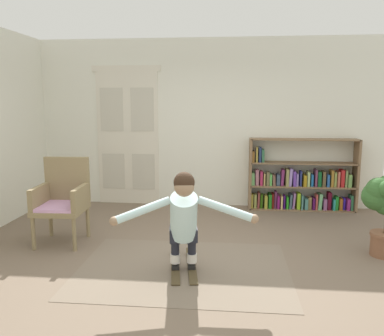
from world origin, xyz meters
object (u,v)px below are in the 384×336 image
object	(u,v)px
skis_pair	(183,266)
person_skier	(184,215)
bookshelf	(300,183)
wicker_chair	(63,198)
potted_plant	(381,206)

from	to	relation	value
skis_pair	person_skier	world-z (taller)	person_skier
bookshelf	skis_pair	bearing A→B (deg)	-123.11
skis_pair	bookshelf	bearing A→B (deg)	56.89
wicker_chair	person_skier	size ratio (longest dim) A/B	0.77
bookshelf	skis_pair	distance (m)	3.12
wicker_chair	potted_plant	bearing A→B (deg)	-0.98
bookshelf	wicker_chair	world-z (taller)	bookshelf
bookshelf	potted_plant	distance (m)	2.06
bookshelf	potted_plant	size ratio (longest dim) A/B	1.86
bookshelf	wicker_chair	distance (m)	3.86
bookshelf	potted_plant	bearing A→B (deg)	-72.63
person_skier	skis_pair	bearing A→B (deg)	98.69
bookshelf	skis_pair	size ratio (longest dim) A/B	2.01
bookshelf	wicker_chair	bearing A→B (deg)	-150.58
wicker_chair	person_skier	world-z (taller)	person_skier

